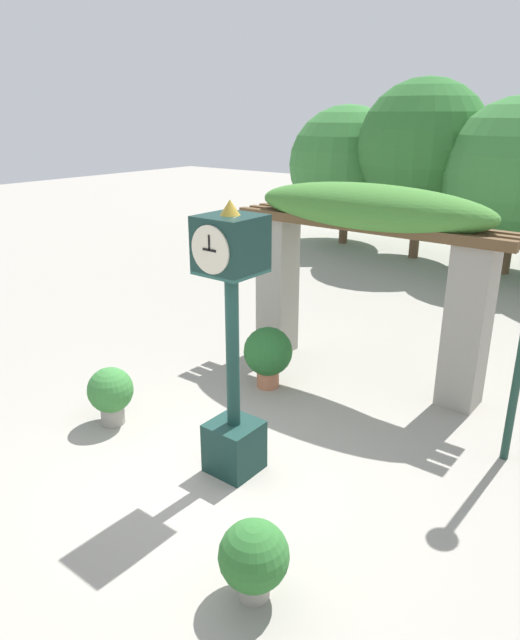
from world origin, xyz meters
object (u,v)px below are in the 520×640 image
object	(u,v)px
pedestal_clock	(232,341)
potted_plant_near_left	(111,392)
potted_plant_far_left	(254,557)
potted_plant_near_right	(268,353)

from	to	relation	value
pedestal_clock	potted_plant_near_left	xyz separation A→B (m)	(-2.04, -0.21, -1.20)
pedestal_clock	potted_plant_far_left	bearing A→B (deg)	-44.45
potted_plant_near_left	potted_plant_far_left	distance (m)	3.63
potted_plant_near_right	potted_plant_far_left	size ratio (longest dim) A/B	1.28
potted_plant_near_left	potted_plant_far_left	bearing A→B (deg)	-18.58
potted_plant_far_left	pedestal_clock	bearing A→B (deg)	135.55
pedestal_clock	potted_plant_near_right	xyz separation A→B (m)	(-1.04, 2.02, -1.11)
potted_plant_near_right	potted_plant_far_left	bearing A→B (deg)	-54.36
potted_plant_near_right	pedestal_clock	bearing A→B (deg)	-62.89
potted_plant_near_right	potted_plant_far_left	distance (m)	4.18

